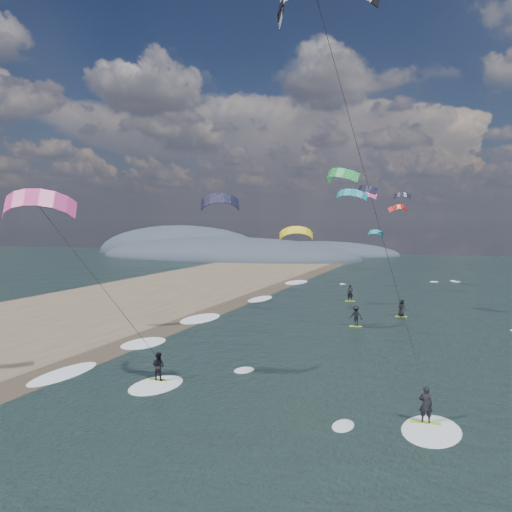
% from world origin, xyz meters
% --- Properties ---
extents(ground, '(260.00, 260.00, 0.00)m').
position_xyz_m(ground, '(0.00, 0.00, 0.00)').
color(ground, black).
rests_on(ground, ground).
extents(wet_sand_strip, '(3.00, 240.00, 0.00)m').
position_xyz_m(wet_sand_strip, '(-12.00, 10.00, 0.00)').
color(wet_sand_strip, '#382D23').
rests_on(wet_sand_strip, ground).
extents(coastal_hills, '(80.00, 41.00, 15.00)m').
position_xyz_m(coastal_hills, '(-44.84, 107.86, 0.00)').
color(coastal_hills, '#3D4756').
rests_on(coastal_hills, ground).
extents(kitesurfer_near_a, '(7.79, 8.68, 18.97)m').
position_xyz_m(kitesurfer_near_a, '(6.73, -0.26, 14.51)').
color(kitesurfer_near_a, '#A5D826').
rests_on(kitesurfer_near_a, ground).
extents(kitesurfer_near_b, '(7.05, 8.75, 11.67)m').
position_xyz_m(kitesurfer_near_b, '(-7.40, 2.37, 7.22)').
color(kitesurfer_near_b, '#A5D826').
rests_on(kitesurfer_near_b, ground).
extents(far_kitesurfers, '(7.55, 15.63, 1.84)m').
position_xyz_m(far_kitesurfers, '(3.05, 31.78, 0.89)').
color(far_kitesurfers, '#A5D826').
rests_on(far_kitesurfers, ground).
extents(bg_kite_field, '(10.61, 72.34, 8.02)m').
position_xyz_m(bg_kite_field, '(-1.12, 52.59, 11.62)').
color(bg_kite_field, yellow).
rests_on(bg_kite_field, ground).
extents(shoreline_surf, '(2.40, 79.40, 0.11)m').
position_xyz_m(shoreline_surf, '(-10.80, 14.75, 0.00)').
color(shoreline_surf, white).
rests_on(shoreline_surf, ground).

